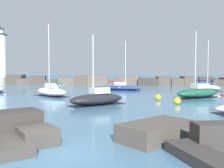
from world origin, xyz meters
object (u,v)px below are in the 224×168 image
Objects in this scene: mooring_buoy_orange_near at (158,97)px; mooring_buoy_far_side at (177,101)px; lighthouse at (0,59)px; sailboat_moored_0 at (97,98)px; sailboat_moored_5 at (205,87)px; sailboat_moored_6 at (51,91)px; sailboat_moored_1 at (122,87)px; sailboat_moored_4 at (198,92)px.

mooring_buoy_far_side reaches higher than mooring_buoy_orange_near.
lighthouse reaches higher than mooring_buoy_far_side.
mooring_buoy_far_side is at bearing 6.23° from sailboat_moored_0.
sailboat_moored_5 is 19.56m from mooring_buoy_orange_near.
sailboat_moored_6 is 11.28× the size of mooring_buoy_orange_near.
sailboat_moored_5 is at bearing -18.72° from lighthouse.
mooring_buoy_orange_near is (4.56, -15.36, -0.22)m from sailboat_moored_1.
sailboat_moored_6 is at bearing -52.28° from lighthouse.
sailboat_moored_6 reaches higher than mooring_buoy_far_side.
sailboat_moored_6 is 18.08m from mooring_buoy_far_side.
sailboat_moored_1 reaches higher than mooring_buoy_far_side.
sailboat_moored_1 is (2.54, 19.96, -0.12)m from sailboat_moored_0.
lighthouse is 35.91m from sailboat_moored_6.
sailboat_moored_1 is (31.80, -16.87, -6.06)m from lighthouse.
sailboat_moored_4 is at bearing -50.11° from sailboat_moored_1.
sailboat_moored_0 is 0.80× the size of sailboat_moored_5.
sailboat_moored_1 is 15.56m from sailboat_moored_5.
lighthouse is 1.63× the size of sailboat_moored_5.
lighthouse is at bearing 127.72° from sailboat_moored_6.
sailboat_moored_6 reaches higher than sailboat_moored_4.
mooring_buoy_orange_near is 3.98m from mooring_buoy_far_side.
mooring_buoy_far_side is at bearing -122.05° from sailboat_moored_4.
sailboat_moored_4 is (42.12, -29.22, -5.91)m from lighthouse.
sailboat_moored_4 is at bearing -111.62° from sailboat_moored_5.
sailboat_moored_0 is at bearing -147.08° from mooring_buoy_orange_near.
sailboat_moored_1 is at bearing 47.72° from sailboat_moored_6.
sailboat_moored_0 is (29.26, -36.83, -5.94)m from lighthouse.
sailboat_moored_0 reaches higher than mooring_buoy_orange_near.
mooring_buoy_far_side is at bearing -115.34° from sailboat_moored_5.
lighthouse is at bearing 152.05° from sailboat_moored_1.
sailboat_moored_6 reaches higher than sailboat_moored_0.
sailboat_moored_4 is at bearing 57.95° from mooring_buoy_far_side.
mooring_buoy_far_side is at bearing -43.39° from lighthouse.
lighthouse is at bearing 161.28° from sailboat_moored_5.
sailboat_moored_5 is (47.34, -16.05, -6.05)m from lighthouse.
sailboat_moored_4 reaches higher than mooring_buoy_orange_near.
sailboat_moored_5 is (5.22, 13.17, -0.13)m from sailboat_moored_4.
sailboat_moored_1 is 9.87× the size of mooring_buoy_orange_near.
sailboat_moored_5 is at bearing 55.84° from mooring_buoy_orange_near.
sailboat_moored_0 is 20.12m from sailboat_moored_1.
mooring_buoy_orange_near is at bearing -16.01° from sailboat_moored_6.
mooring_buoy_far_side is (8.69, 0.95, -0.32)m from sailboat_moored_0.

